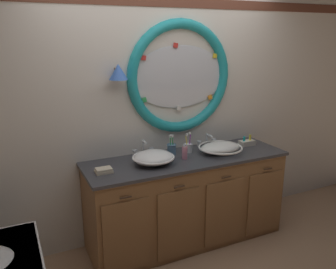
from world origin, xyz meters
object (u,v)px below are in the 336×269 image
at_px(soap_dispenser, 185,152).
at_px(toiletry_basket, 247,143).
at_px(sink_basin_right, 220,148).
at_px(toothbrush_holder_left, 172,149).
at_px(toothbrush_holder_right, 189,147).
at_px(folded_hand_towel, 104,170).
at_px(sink_basin_left, 153,157).

distance_m(soap_dispenser, toiletry_basket, 0.81).
height_order(sink_basin_right, soap_dispenser, soap_dispenser).
distance_m(sink_basin_right, toothbrush_holder_left, 0.49).
distance_m(toothbrush_holder_right, soap_dispenser, 0.20).
distance_m(toothbrush_holder_left, toiletry_basket, 0.86).
xyz_separation_m(soap_dispenser, toiletry_basket, (0.80, 0.09, -0.04)).
bearing_deg(toothbrush_holder_right, soap_dispenser, -129.36).
relative_size(toothbrush_holder_left, folded_hand_towel, 1.41).
distance_m(sink_basin_left, toiletry_basket, 1.12).
relative_size(sink_basin_left, folded_hand_towel, 2.69).
bearing_deg(soap_dispenser, toiletry_basket, 6.59).
distance_m(sink_basin_right, soap_dispenser, 0.41).
height_order(toothbrush_holder_left, toiletry_basket, toothbrush_holder_left).
bearing_deg(folded_hand_towel, toiletry_basket, 3.74).
xyz_separation_m(sink_basin_left, soap_dispenser, (0.32, -0.01, 0.00)).
relative_size(toothbrush_holder_left, toothbrush_holder_right, 0.98).
bearing_deg(folded_hand_towel, toothbrush_holder_left, 13.76).
height_order(toothbrush_holder_left, soap_dispenser, toothbrush_holder_left).
distance_m(toothbrush_holder_right, toiletry_basket, 0.68).
relative_size(sink_basin_left, soap_dispenser, 2.58).
bearing_deg(toiletry_basket, toothbrush_holder_left, 174.98).
xyz_separation_m(sink_basin_left, toothbrush_holder_left, (0.26, 0.16, -0.00)).
distance_m(toothbrush_holder_left, soap_dispenser, 0.18).
height_order(soap_dispenser, toiletry_basket, soap_dispenser).
height_order(soap_dispenser, folded_hand_towel, soap_dispenser).
xyz_separation_m(sink_basin_right, toiletry_basket, (0.40, 0.09, -0.02)).
xyz_separation_m(toothbrush_holder_right, toiletry_basket, (0.67, -0.06, -0.02)).
height_order(sink_basin_left, toothbrush_holder_left, toothbrush_holder_left).
distance_m(sink_basin_left, folded_hand_towel, 0.47).
height_order(toothbrush_holder_left, toothbrush_holder_right, toothbrush_holder_right).
bearing_deg(sink_basin_right, toothbrush_holder_left, 160.84).
relative_size(sink_basin_left, sink_basin_right, 0.88).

